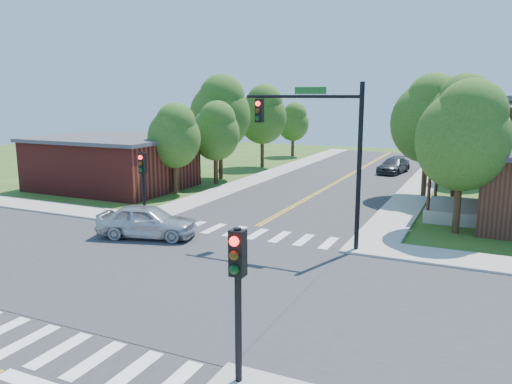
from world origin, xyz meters
The scene contains 24 objects.
ground centered at (0.00, 0.00, 0.00)m, with size 100.00×100.00×0.00m, color #2E531A.
road_ns centered at (0.00, 0.00, 0.02)m, with size 10.00×90.00×0.04m, color #2D2D30.
road_ew centered at (0.00, 0.00, 0.03)m, with size 90.00×10.00×0.04m, color #2D2D30.
intersection_patch centered at (0.00, 0.00, 0.00)m, with size 10.20×10.20×0.06m, color #2D2D30.
sidewalk_nw centered at (-15.82, 15.82, 0.07)m, with size 40.00×40.00×0.14m.
crosswalk_north centered at (0.00, 6.20, 0.05)m, with size 8.85×2.00×0.01m.
crosswalk_south centered at (0.00, -6.20, 0.05)m, with size 8.85×2.00×0.01m.
centerline centered at (0.00, 0.00, 0.05)m, with size 0.30×90.00×0.01m.
signal_mast_ne centered at (3.91, 5.59, 4.85)m, with size 5.30×0.42×7.20m.
signal_pole_se centered at (5.60, -5.62, 2.66)m, with size 0.34×0.42×3.80m.
signal_pole_nw centered at (-5.60, 5.58, 2.66)m, with size 0.34×0.42×3.80m.
building_nw centered at (-14.20, 13.20, 1.88)m, with size 10.40×8.40×3.73m.
tree_e_a centered at (9.38, 10.61, 4.88)m, with size 4.39×4.17×7.46m.
tree_e_b centered at (8.77, 18.08, 5.23)m, with size 4.70×4.46×7.99m.
tree_e_c centered at (9.44, 26.22, 4.84)m, with size 4.35×4.13×7.39m.
tree_e_d centered at (9.06, 35.23, 4.44)m, with size 3.99×3.79×6.79m.
tree_w_a centered at (-8.85, 13.34, 4.06)m, with size 3.65×3.46×6.20m.
tree_w_b centered at (-9.05, 20.16, 5.45)m, with size 4.90×4.65×8.33m.
tree_w_c centered at (-8.67, 27.52, 5.04)m, with size 4.53×4.30×7.69m.
tree_w_d centered at (-9.17, 36.87, 3.89)m, with size 3.50×3.32×5.95m.
tree_house centered at (6.87, 19.03, 5.29)m, with size 4.75×4.51×8.08m.
tree_bldg centered at (-8.18, 17.82, 4.12)m, with size 3.70×3.52×6.30m.
car_silver centered at (-3.86, 3.50, 0.80)m, with size 4.99×3.02×1.59m, color silver.
car_dgrey centered at (3.17, 28.84, 0.66)m, with size 2.54×4.76×1.31m, color #323437.
Camera 1 is at (10.41, -14.98, 6.64)m, focal length 35.00 mm.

